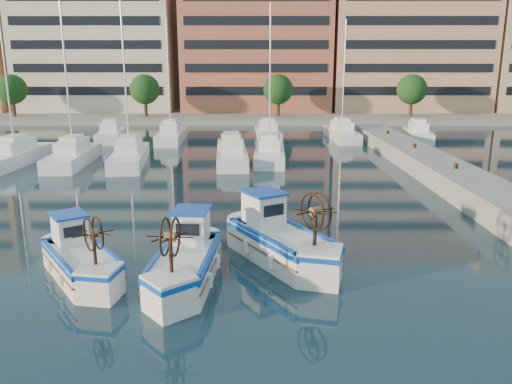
% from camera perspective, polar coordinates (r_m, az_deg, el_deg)
% --- Properties ---
extents(ground, '(300.00, 300.00, 0.00)m').
position_cam_1_polar(ground, '(16.56, -4.36, -10.93)').
color(ground, '#1B3647').
rests_on(ground, ground).
extents(quay, '(3.00, 60.00, 1.20)m').
position_cam_1_polar(quay, '(26.55, 26.39, -1.38)').
color(quay, gray).
rests_on(quay, ground).
extents(waterfront, '(180.00, 40.00, 25.60)m').
position_cam_1_polar(waterfront, '(80.51, 6.16, 16.83)').
color(waterfront, gray).
rests_on(waterfront, ground).
extents(yacht_marina, '(36.79, 22.68, 11.50)m').
position_cam_1_polar(yacht_marina, '(43.44, -5.43, 5.39)').
color(yacht_marina, white).
rests_on(yacht_marina, ground).
extents(fishing_boat_a, '(3.65, 4.17, 2.57)m').
position_cam_1_polar(fishing_boat_a, '(18.13, -19.49, -7.05)').
color(fishing_boat_a, white).
rests_on(fishing_boat_a, ground).
extents(fishing_boat_b, '(2.15, 4.57, 2.81)m').
position_cam_1_polar(fishing_boat_b, '(16.92, -8.00, -7.63)').
color(fishing_boat_b, white).
rests_on(fishing_boat_b, ground).
extents(fishing_boat_c, '(4.11, 5.01, 3.05)m').
position_cam_1_polar(fishing_boat_c, '(18.51, 2.72, -5.36)').
color(fishing_boat_c, white).
rests_on(fishing_boat_c, ground).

